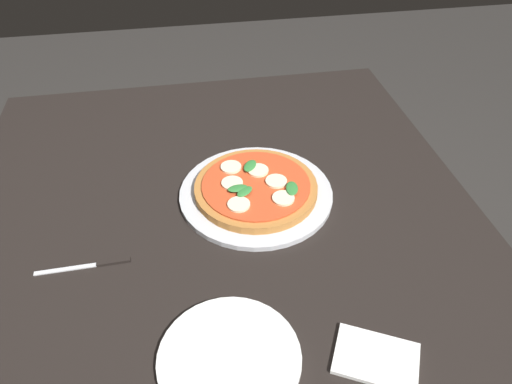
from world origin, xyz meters
TOP-DOWN VIEW (x-y plane):
  - ground_plane at (0.00, 0.00)m, footprint 6.00×6.00m
  - dining_table at (0.00, 0.00)m, footprint 1.10×1.17m
  - serving_tray at (0.08, 0.03)m, footprint 0.34×0.34m
  - pizza at (0.08, 0.03)m, footprint 0.27×0.27m
  - plate_white at (-0.03, -0.36)m, footprint 0.23×0.23m
  - napkin at (0.20, -0.39)m, footprint 0.16×0.14m
  - knife at (-0.25, -0.12)m, footprint 0.18×0.01m

SIDE VIEW (x-z plane):
  - ground_plane at x=0.00m, z-range 0.00..0.00m
  - dining_table at x=0.00m, z-range 0.27..1.02m
  - knife at x=-0.25m, z-range 0.74..0.75m
  - napkin at x=0.20m, z-range 0.74..0.75m
  - serving_tray at x=0.08m, z-range 0.74..0.76m
  - plate_white at x=-0.03m, z-range 0.74..0.76m
  - pizza at x=0.08m, z-range 0.75..0.78m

